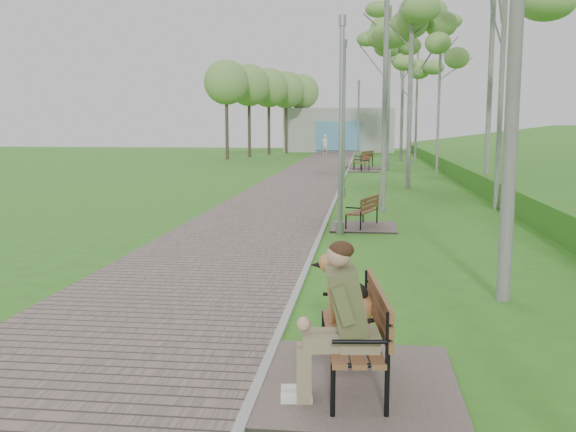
# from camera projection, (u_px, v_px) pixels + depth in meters

# --- Properties ---
(ground) EXTENTS (120.00, 120.00, 0.00)m
(ground) POSITION_uv_depth(u_px,v_px,m) (300.00, 285.00, 10.03)
(ground) COLOR #3A6C24
(ground) RESTS_ON ground
(walkway) EXTENTS (3.50, 67.00, 0.04)m
(walkway) POSITION_uv_depth(u_px,v_px,m) (309.00, 176.00, 31.37)
(walkway) COLOR #60544E
(walkway) RESTS_ON ground
(kerb) EXTENTS (0.10, 67.00, 0.05)m
(kerb) POSITION_uv_depth(u_px,v_px,m) (345.00, 176.00, 31.16)
(kerb) COLOR #999993
(kerb) RESTS_ON ground
(building_north) EXTENTS (10.00, 5.20, 4.00)m
(building_north) POSITION_uv_depth(u_px,v_px,m) (340.00, 130.00, 60.02)
(building_north) COLOR #9E9E99
(building_north) RESTS_ON ground
(bench_main) EXTENTS (1.95, 2.17, 1.70)m
(bench_main) POSITION_uv_depth(u_px,v_px,m) (345.00, 338.00, 6.07)
(bench_main) COLOR #60544E
(bench_main) RESTS_ON ground
(bench_second) EXTENTS (1.57, 1.74, 0.96)m
(bench_second) POSITION_uv_depth(u_px,v_px,m) (362.00, 221.00, 15.60)
(bench_second) COLOR #60544E
(bench_second) RESTS_ON ground
(bench_third) EXTENTS (1.74, 1.94, 1.07)m
(bench_third) POSITION_uv_depth(u_px,v_px,m) (361.00, 168.00, 34.56)
(bench_third) COLOR #60544E
(bench_third) RESTS_ON ground
(bench_far) EXTENTS (2.02, 2.24, 1.24)m
(bench_far) POSITION_uv_depth(u_px,v_px,m) (363.00, 164.00, 37.04)
(bench_far) COLOR #60544E
(bench_far) RESTS_ON ground
(lamp_post_near) EXTENTS (0.19, 0.19, 4.88)m
(lamp_post_near) POSITION_uv_depth(u_px,v_px,m) (341.00, 134.00, 14.43)
(lamp_post_near) COLOR #919398
(lamp_post_near) RESTS_ON ground
(lamp_post_second) EXTENTS (0.21, 0.21, 5.35)m
(lamp_post_second) POSITION_uv_depth(u_px,v_px,m) (343.00, 124.00, 22.05)
(lamp_post_second) COLOR #919398
(lamp_post_second) RESTS_ON ground
(lamp_post_third) EXTENTS (0.21, 0.21, 5.41)m
(lamp_post_third) POSITION_uv_depth(u_px,v_px,m) (358.00, 124.00, 42.86)
(lamp_post_third) COLOR #919398
(lamp_post_third) RESTS_ON ground
(pedestrian_near) EXTENTS (0.64, 0.45, 1.66)m
(pedestrian_near) POSITION_uv_depth(u_px,v_px,m) (325.00, 144.00, 54.62)
(pedestrian_near) COLOR silver
(pedestrian_near) RESTS_ON ground
(birch_mid_c) EXTENTS (2.46, 2.46, 7.36)m
(birch_mid_c) POSITION_uv_depth(u_px,v_px,m) (412.00, 38.00, 24.45)
(birch_mid_c) COLOR silver
(birch_mid_c) RESTS_ON ground
(birch_far_a) EXTENTS (2.33, 2.33, 8.80)m
(birch_far_a) POSITION_uv_depth(u_px,v_px,m) (441.00, 37.00, 32.46)
(birch_far_a) COLOR silver
(birch_far_a) RESTS_ON ground
(birch_far_b) EXTENTS (2.55, 2.55, 9.14)m
(birch_far_b) POSITION_uv_depth(u_px,v_px,m) (390.00, 37.00, 34.33)
(birch_far_b) COLOR silver
(birch_far_b) RESTS_ON ground
(birch_far_c) EXTENTS (2.28, 2.28, 7.40)m
(birch_far_c) POSITION_uv_depth(u_px,v_px,m) (417.00, 71.00, 40.08)
(birch_far_c) COLOR silver
(birch_far_c) RESTS_ON ground
(birch_distant_a) EXTENTS (2.92, 2.92, 9.95)m
(birch_distant_a) POSITION_uv_depth(u_px,v_px,m) (404.00, 46.00, 43.69)
(birch_distant_a) COLOR silver
(birch_distant_a) RESTS_ON ground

